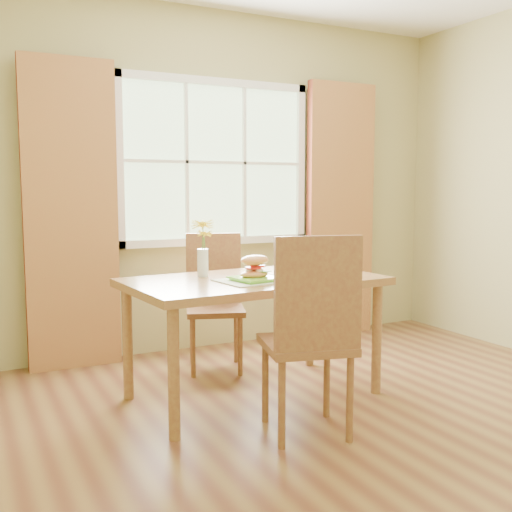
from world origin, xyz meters
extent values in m
cube|color=brown|center=(0.00, 0.00, -0.01)|extent=(4.20, 3.80, 0.02)
cube|color=tan|center=(0.00, 1.91, 1.35)|extent=(4.20, 0.02, 2.70)
cube|color=#A0C293|center=(0.00, 1.88, 1.50)|extent=(1.50, 0.02, 1.20)
cube|color=white|center=(0.00, 1.85, 2.13)|extent=(1.62, 0.04, 0.06)
cube|color=white|center=(0.00, 1.85, 0.87)|extent=(1.62, 0.04, 0.06)
cube|color=white|center=(-0.78, 1.85, 1.50)|extent=(0.06, 0.04, 1.32)
cube|color=white|center=(0.78, 1.85, 1.50)|extent=(0.06, 0.04, 1.32)
cube|color=white|center=(0.00, 1.85, 1.50)|extent=(1.50, 0.03, 0.02)
cube|color=maroon|center=(-1.15, 1.78, 1.10)|extent=(0.65, 0.08, 2.20)
cube|color=maroon|center=(1.15, 1.78, 1.10)|extent=(0.65, 0.08, 2.20)
cube|color=olive|center=(-0.27, 0.64, 0.72)|extent=(1.59, 0.98, 0.05)
cylinder|color=olive|center=(-0.93, 0.23, 0.35)|extent=(0.06, 0.06, 0.70)
cylinder|color=olive|center=(0.45, 0.34, 0.35)|extent=(0.06, 0.06, 0.70)
cylinder|color=olive|center=(-0.98, 0.94, 0.35)|extent=(0.06, 0.06, 0.70)
cylinder|color=olive|center=(0.39, 1.05, 0.35)|extent=(0.06, 0.06, 0.70)
cube|color=brown|center=(-0.27, 0.02, 0.47)|extent=(0.54, 0.54, 0.04)
cube|color=brown|center=(-0.32, -0.17, 0.78)|extent=(0.44, 0.14, 0.57)
cylinder|color=brown|center=(-0.48, -0.11, 0.23)|extent=(0.04, 0.04, 0.45)
cylinder|color=brown|center=(-0.14, -0.20, 0.23)|extent=(0.04, 0.04, 0.45)
cylinder|color=brown|center=(-0.40, 0.24, 0.23)|extent=(0.04, 0.04, 0.45)
cylinder|color=brown|center=(-0.05, 0.15, 0.23)|extent=(0.04, 0.04, 0.45)
cube|color=brown|center=(-0.27, 1.26, 0.43)|extent=(0.51, 0.51, 0.04)
cube|color=brown|center=(-0.21, 1.43, 0.71)|extent=(0.39, 0.17, 0.52)
cylinder|color=brown|center=(-0.47, 1.16, 0.21)|extent=(0.03, 0.03, 0.41)
cylinder|color=brown|center=(-0.17, 1.05, 0.21)|extent=(0.03, 0.03, 0.41)
cylinder|color=brown|center=(-0.36, 1.47, 0.21)|extent=(0.03, 0.03, 0.41)
cylinder|color=brown|center=(-0.06, 1.36, 0.21)|extent=(0.03, 0.03, 0.41)
cube|color=silver|center=(-0.30, 0.52, 0.75)|extent=(0.49, 0.38, 0.01)
cube|color=#76DC37|center=(-0.33, 0.50, 0.76)|extent=(0.28, 0.28, 0.01)
ellipsoid|color=#F39E53|center=(-0.33, 0.52, 0.79)|extent=(0.19, 0.15, 0.05)
ellipsoid|color=#4C8C2D|center=(-0.27, 0.49, 0.81)|extent=(0.10, 0.07, 0.01)
cylinder|color=red|center=(-0.33, 0.52, 0.83)|extent=(0.10, 0.10, 0.01)
cylinder|color=red|center=(-0.30, 0.53, 0.84)|extent=(0.09, 0.09, 0.01)
ellipsoid|color=#F39E53|center=(-0.32, 0.52, 0.87)|extent=(0.19, 0.15, 0.06)
cylinder|color=silver|center=(0.00, 0.59, 0.80)|extent=(0.08, 0.08, 0.12)
cylinder|color=silver|center=(0.00, 0.59, 0.80)|extent=(0.07, 0.07, 0.10)
cylinder|color=silver|center=(-0.52, 0.83, 0.83)|extent=(0.07, 0.07, 0.17)
cylinder|color=silver|center=(-0.52, 0.83, 0.79)|extent=(0.06, 0.06, 0.09)
cylinder|color=#3D7028|center=(-0.52, 0.83, 0.91)|extent=(0.01, 0.01, 0.33)
cylinder|color=#3D7028|center=(-0.51, 0.83, 0.88)|extent=(0.01, 0.01, 0.27)
camera|label=1|loc=(-1.88, -2.61, 1.29)|focal=42.00mm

